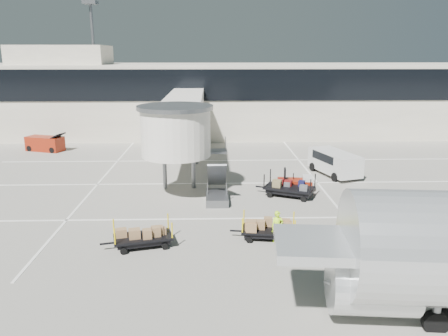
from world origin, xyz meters
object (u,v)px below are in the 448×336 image
at_px(box_cart_near, 267,229).
at_px(ground_worker, 277,227).
at_px(suitcase_cart, 291,189).
at_px(box_cart_far, 145,236).
at_px(baggage_tug, 296,183).
at_px(minivan, 334,161).
at_px(belt_loader, 45,144).

distance_m(box_cart_near, ground_worker, 0.67).
height_order(suitcase_cart, box_cart_far, suitcase_cart).
xyz_separation_m(baggage_tug, ground_worker, (-2.48, -8.26, 0.25)).
xyz_separation_m(baggage_tug, suitcase_cart, (-0.49, -1.13, -0.02)).
bearing_deg(suitcase_cart, minivan, 75.56).
xyz_separation_m(box_cart_far, minivan, (12.76, 12.67, 0.57)).
relative_size(box_cart_far, ground_worker, 2.16).
height_order(baggage_tug, ground_worker, ground_worker).
bearing_deg(minivan, box_cart_far, -152.66).
bearing_deg(box_cart_near, box_cart_far, -165.90).
bearing_deg(ground_worker, belt_loader, 128.81).
relative_size(box_cart_near, belt_loader, 0.83).
distance_m(box_cart_far, belt_loader, 25.46).
distance_m(suitcase_cart, ground_worker, 7.41).
relative_size(baggage_tug, minivan, 0.49).
relative_size(box_cart_far, belt_loader, 0.87).
relative_size(box_cart_far, minivan, 0.68).
distance_m(suitcase_cart, box_cart_near, 7.19).
bearing_deg(baggage_tug, minivan, 56.07).
height_order(box_cart_near, box_cart_far, box_cart_far).
distance_m(box_cart_near, minivan, 13.75).
relative_size(ground_worker, belt_loader, 0.40).
bearing_deg(baggage_tug, box_cart_near, -102.40).
relative_size(suitcase_cart, ground_worker, 2.41).
xyz_separation_m(ground_worker, minivan, (6.21, 12.38, 0.28)).
xyz_separation_m(box_cart_far, belt_loader, (-12.81, 22.00, 0.18)).
xyz_separation_m(box_cart_far, ground_worker, (6.55, 0.30, 0.30)).
bearing_deg(box_cart_far, suitcase_cart, 26.82).
bearing_deg(box_cart_far, box_cart_near, -7.84).
xyz_separation_m(box_cart_near, belt_loader, (-18.87, 21.32, 0.16)).
bearing_deg(ground_worker, box_cart_near, 138.90).
height_order(baggage_tug, belt_loader, belt_loader).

